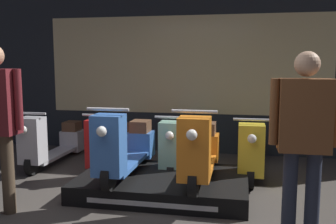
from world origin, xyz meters
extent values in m
cube|color=#23282D|center=(0.00, 3.25, 1.60)|extent=(8.98, 0.08, 3.20)
cube|color=beige|center=(0.00, 3.21, 1.55)|extent=(4.94, 0.01, 1.70)
cube|color=black|center=(0.07, 1.06, 0.11)|extent=(2.04, 1.33, 0.22)
cube|color=silver|center=(0.07, 0.39, 0.10)|extent=(1.43, 0.01, 0.05)
cylinder|color=black|center=(-0.39, 0.40, 0.37)|extent=(0.09, 0.31, 0.31)
cylinder|color=black|center=(-0.39, 1.73, 0.37)|extent=(0.09, 0.31, 0.31)
cube|color=#386BBC|center=(-0.39, 1.06, 0.36)|extent=(0.31, 1.23, 0.05)
cube|color=#386BBC|center=(-0.39, 0.42, 0.71)|extent=(0.32, 0.28, 0.66)
cube|color=#386BBC|center=(-0.39, 1.70, 0.45)|extent=(0.34, 0.32, 0.35)
cube|color=brown|center=(-0.39, 1.69, 0.71)|extent=(0.25, 0.29, 0.16)
cylinder|color=silver|center=(-0.39, 0.41, 1.10)|extent=(0.46, 0.03, 0.03)
sphere|color=white|center=(-0.39, 0.23, 0.90)|extent=(0.11, 0.11, 0.11)
cylinder|color=black|center=(0.53, 0.40, 0.37)|extent=(0.09, 0.31, 0.31)
cylinder|color=black|center=(0.53, 1.73, 0.37)|extent=(0.09, 0.31, 0.31)
cube|color=orange|center=(0.53, 1.06, 0.36)|extent=(0.31, 1.23, 0.05)
cube|color=orange|center=(0.53, 0.42, 0.71)|extent=(0.32, 0.28, 0.66)
cube|color=orange|center=(0.53, 1.70, 0.45)|extent=(0.34, 0.32, 0.35)
cube|color=brown|center=(0.53, 1.69, 0.71)|extent=(0.25, 0.29, 0.16)
cylinder|color=silver|center=(0.53, 0.41, 1.10)|extent=(0.46, 0.03, 0.03)
sphere|color=white|center=(0.53, 0.23, 0.90)|extent=(0.11, 0.11, 0.11)
cylinder|color=black|center=(-1.91, 1.41, 0.15)|extent=(0.09, 0.31, 0.31)
cylinder|color=black|center=(-1.91, 2.73, 0.15)|extent=(0.09, 0.31, 0.31)
cube|color=#BCBCC1|center=(-1.91, 2.07, 0.14)|extent=(0.31, 1.23, 0.05)
cube|color=#BCBCC1|center=(-1.91, 1.43, 0.50)|extent=(0.32, 0.28, 0.66)
cube|color=#BCBCC1|center=(-1.91, 2.71, 0.23)|extent=(0.34, 0.32, 0.35)
cube|color=brown|center=(-1.91, 2.70, 0.49)|extent=(0.25, 0.29, 0.16)
cylinder|color=silver|center=(-1.91, 1.42, 0.89)|extent=(0.46, 0.03, 0.03)
sphere|color=white|center=(-1.91, 1.24, 0.68)|extent=(0.11, 0.11, 0.11)
cylinder|color=black|center=(-0.90, 1.41, 0.15)|extent=(0.09, 0.31, 0.31)
cylinder|color=black|center=(-0.90, 2.73, 0.15)|extent=(0.09, 0.31, 0.31)
cube|color=red|center=(-0.90, 2.07, 0.14)|extent=(0.31, 1.23, 0.05)
cube|color=red|center=(-0.90, 1.43, 0.50)|extent=(0.32, 0.28, 0.66)
cube|color=red|center=(-0.90, 2.71, 0.23)|extent=(0.34, 0.32, 0.35)
cube|color=brown|center=(-0.90, 2.70, 0.49)|extent=(0.25, 0.29, 0.16)
cylinder|color=silver|center=(-0.90, 1.42, 0.89)|extent=(0.46, 0.03, 0.03)
sphere|color=white|center=(-0.90, 1.24, 0.68)|extent=(0.11, 0.11, 0.11)
cylinder|color=black|center=(0.11, 1.41, 0.15)|extent=(0.09, 0.31, 0.31)
cylinder|color=black|center=(0.11, 2.73, 0.15)|extent=(0.09, 0.31, 0.31)
cube|color=#8EC6AD|center=(0.11, 2.07, 0.14)|extent=(0.31, 1.23, 0.05)
cube|color=#8EC6AD|center=(0.11, 1.43, 0.50)|extent=(0.32, 0.28, 0.66)
cube|color=#8EC6AD|center=(0.11, 2.71, 0.23)|extent=(0.34, 0.32, 0.35)
cube|color=brown|center=(0.11, 2.70, 0.49)|extent=(0.25, 0.29, 0.16)
cylinder|color=silver|center=(0.11, 1.42, 0.89)|extent=(0.46, 0.03, 0.03)
sphere|color=white|center=(0.11, 1.24, 0.68)|extent=(0.11, 0.11, 0.11)
cylinder|color=black|center=(1.12, 1.41, 0.15)|extent=(0.09, 0.31, 0.31)
cylinder|color=black|center=(1.12, 2.73, 0.15)|extent=(0.09, 0.31, 0.31)
cube|color=yellow|center=(1.12, 2.07, 0.14)|extent=(0.31, 1.23, 0.05)
cube|color=yellow|center=(1.12, 1.43, 0.50)|extent=(0.32, 0.28, 0.66)
cube|color=yellow|center=(1.12, 2.71, 0.23)|extent=(0.34, 0.32, 0.35)
cube|color=brown|center=(1.12, 2.70, 0.49)|extent=(0.25, 0.29, 0.16)
cylinder|color=silver|center=(1.12, 1.42, 0.89)|extent=(0.46, 0.03, 0.03)
sphere|color=white|center=(1.12, 1.24, 0.68)|extent=(0.11, 0.11, 0.11)
cylinder|color=#473828|center=(-1.40, 0.12, 0.43)|extent=(0.13, 0.13, 0.85)
cylinder|color=#5B191E|center=(-1.24, 0.12, 1.22)|extent=(0.08, 0.08, 0.62)
cylinder|color=#232838|center=(1.44, 0.12, 0.41)|extent=(0.13, 0.13, 0.81)
cylinder|color=#232838|center=(1.64, 0.12, 0.41)|extent=(0.13, 0.13, 0.81)
cube|color=brown|center=(1.54, 0.12, 1.13)|extent=(0.44, 0.25, 0.64)
cylinder|color=brown|center=(1.28, 0.12, 1.16)|extent=(0.08, 0.08, 0.59)
sphere|color=tan|center=(1.54, 0.12, 1.58)|extent=(0.22, 0.22, 0.22)
camera|label=1|loc=(1.00, -3.30, 1.59)|focal=40.00mm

